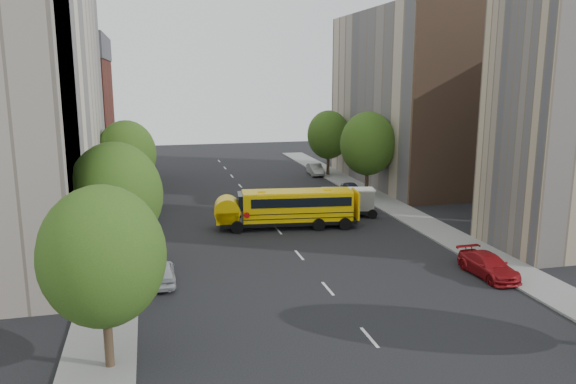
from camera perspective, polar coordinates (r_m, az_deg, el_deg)
name	(u,v)px	position (r m, az deg, el deg)	size (l,w,h in m)	color
ground	(292,246)	(38.35, 0.37, -5.53)	(120.00, 120.00, 0.00)	black
sidewalk_left	(119,237)	(42.11, -16.78, -4.38)	(3.00, 80.00, 0.12)	slate
sidewalk_right	(413,218)	(46.80, 12.61, -2.56)	(3.00, 80.00, 0.12)	slate
lane_markings	(263,212)	(47.75, -2.60, -2.06)	(0.15, 64.00, 0.01)	silver
building_left_cream	(10,97)	(42.46, -26.41, 8.66)	(10.00, 26.00, 20.00)	beige
building_left_redbrick	(61,123)	(64.30, -22.03, 6.53)	(10.00, 15.00, 13.00)	maroon
building_right_far	(409,99)	(61.78, 12.22, 9.27)	(10.00, 22.00, 18.00)	#BBA791
building_right_sidewall	(465,103)	(52.12, 17.56, 8.58)	(10.10, 0.30, 18.00)	brown
street_tree_0	(103,257)	(22.60, -18.32, -6.25)	(4.80, 4.80, 7.41)	#38281C
street_tree_1	(116,195)	(32.20, -17.10, -0.32)	(5.12, 5.12, 7.90)	#38281C
street_tree_2	(127,154)	(49.96, -16.07, 3.74)	(4.99, 4.99, 7.71)	#38281C
street_tree_4	(368,144)	(53.77, 8.10, 4.88)	(5.25, 5.25, 8.10)	#38281C
street_tree_5	(328,135)	(65.02, 4.13, 5.81)	(4.86, 4.86, 7.51)	#38281C
school_bus	(287,207)	(42.62, -0.14, -1.50)	(10.54, 3.58, 2.92)	black
safari_truck	(342,202)	(46.42, 5.56, -0.99)	(5.59, 2.96, 2.28)	black
parked_car_0	(161,272)	(32.33, -12.80, -7.93)	(1.59, 3.94, 1.34)	#AEB0B4
parked_car_1	(146,215)	(45.00, -14.22, -2.31)	(1.58, 4.54, 1.49)	white
parked_car_3	(488,265)	(34.62, 19.69, -7.04)	(1.82, 4.47, 1.30)	maroon
parked_car_4	(351,190)	(54.27, 6.47, 0.25)	(1.52, 3.79, 1.29)	#383C62
parked_car_5	(315,169)	(65.57, 2.80, 2.32)	(1.42, 4.06, 1.34)	gray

